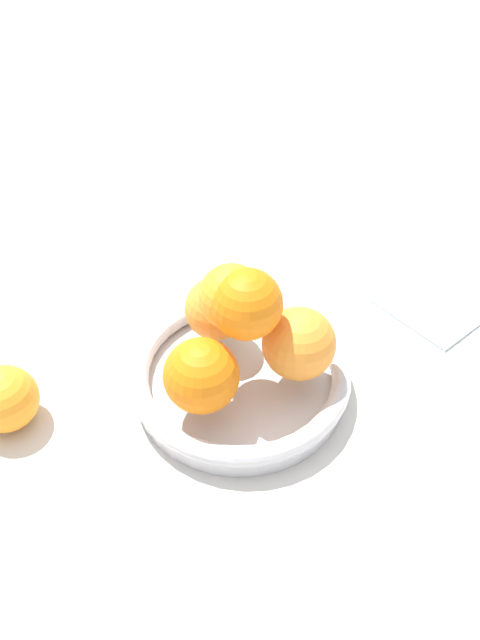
# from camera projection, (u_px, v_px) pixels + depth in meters

# --- Properties ---
(ground_plane) EXTENTS (4.00, 4.00, 0.00)m
(ground_plane) POSITION_uv_depth(u_px,v_px,m) (240.00, 388.00, 0.72)
(ground_plane) COLOR beige
(fruit_bowl) EXTENTS (0.25, 0.25, 0.04)m
(fruit_bowl) POSITION_uv_depth(u_px,v_px,m) (240.00, 376.00, 0.71)
(fruit_bowl) COLOR silver
(fruit_bowl) RESTS_ON ground_plane
(orange_pile) EXTENTS (0.18, 0.17, 0.14)m
(orange_pile) POSITION_uv_depth(u_px,v_px,m) (241.00, 330.00, 0.65)
(orange_pile) COLOR orange
(orange_pile) RESTS_ON fruit_bowl
(stray_orange) EXTENTS (0.07, 0.07, 0.07)m
(stray_orange) POSITION_uv_depth(u_px,v_px,m) (4.00, 399.00, 0.66)
(stray_orange) COLOR orange
(stray_orange) RESTS_ON ground_plane
(napkin_folded) EXTENTS (0.16, 0.16, 0.01)m
(napkin_folded) POSITION_uv_depth(u_px,v_px,m) (436.00, 303.00, 0.82)
(napkin_folded) COLOR silver
(napkin_folded) RESTS_ON ground_plane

